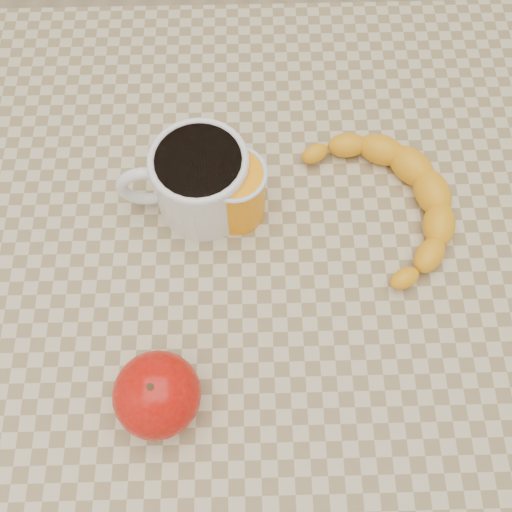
{
  "coord_description": "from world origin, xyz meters",
  "views": [
    {
      "loc": [
        -0.01,
        -0.25,
        1.35
      ],
      "look_at": [
        0.0,
        0.0,
        0.77
      ],
      "focal_mm": 40.0,
      "sensor_mm": 36.0,
      "label": 1
    }
  ],
  "objects_px": {
    "table": "(256,289)",
    "coffee_mug": "(198,179)",
    "orange_juice_glass": "(235,192)",
    "apple": "(157,395)",
    "banana": "(388,201)"
  },
  "relations": [
    {
      "from": "table",
      "to": "coffee_mug",
      "type": "bearing_deg",
      "value": 127.35
    },
    {
      "from": "table",
      "to": "orange_juice_glass",
      "type": "relative_size",
      "value": 9.52
    },
    {
      "from": "apple",
      "to": "banana",
      "type": "xyz_separation_m",
      "value": [
        0.25,
        0.22,
        -0.02
      ]
    },
    {
      "from": "banana",
      "to": "apple",
      "type": "bearing_deg",
      "value": -157.42
    },
    {
      "from": "table",
      "to": "apple",
      "type": "height_order",
      "value": "apple"
    },
    {
      "from": "coffee_mug",
      "to": "banana",
      "type": "xyz_separation_m",
      "value": [
        0.22,
        -0.02,
        -0.03
      ]
    },
    {
      "from": "table",
      "to": "orange_juice_glass",
      "type": "xyz_separation_m",
      "value": [
        -0.02,
        0.07,
        0.13
      ]
    },
    {
      "from": "banana",
      "to": "table",
      "type": "bearing_deg",
      "value": -175.03
    },
    {
      "from": "coffee_mug",
      "to": "apple",
      "type": "bearing_deg",
      "value": -98.92
    },
    {
      "from": "orange_juice_glass",
      "to": "apple",
      "type": "distance_m",
      "value": 0.23
    },
    {
      "from": "table",
      "to": "banana",
      "type": "height_order",
      "value": "banana"
    },
    {
      "from": "banana",
      "to": "orange_juice_glass",
      "type": "bearing_deg",
      "value": 160.96
    },
    {
      "from": "apple",
      "to": "banana",
      "type": "bearing_deg",
      "value": 40.71
    },
    {
      "from": "table",
      "to": "coffee_mug",
      "type": "height_order",
      "value": "coffee_mug"
    },
    {
      "from": "orange_juice_glass",
      "to": "banana",
      "type": "xyz_separation_m",
      "value": [
        0.18,
        -0.0,
        -0.02
      ]
    }
  ]
}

